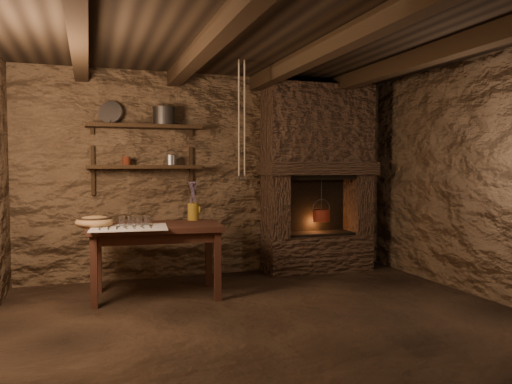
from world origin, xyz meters
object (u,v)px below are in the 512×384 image
object	(u,v)px
iron_stockpot	(164,117)
red_pot	(321,215)
wooden_bowl	(95,222)
work_table	(156,258)
stoneware_jug	(193,203)

from	to	relation	value
iron_stockpot	red_pot	xyz separation A→B (m)	(1.91, -0.12, -1.16)
wooden_bowl	red_pot	size ratio (longest dim) A/B	0.67
work_table	wooden_bowl	xyz separation A→B (m)	(-0.58, -0.01, 0.38)
stoneware_jug	work_table	bearing A→B (deg)	-143.14
stoneware_jug	red_pot	size ratio (longest dim) A/B	0.78
stoneware_jug	red_pot	xyz separation A→B (m)	(1.67, 0.30, -0.20)
work_table	iron_stockpot	size ratio (longest dim) A/B	5.44
stoneware_jug	iron_stockpot	bearing A→B (deg)	125.42
work_table	stoneware_jug	size ratio (longest dim) A/B	3.15
stoneware_jug	wooden_bowl	world-z (taller)	stoneware_jug
iron_stockpot	work_table	bearing A→B (deg)	-105.35
iron_stockpot	stoneware_jug	bearing A→B (deg)	-59.60
stoneware_jug	wooden_bowl	xyz separation A→B (m)	(-1.02, -0.28, -0.14)
work_table	stoneware_jug	bearing A→B (deg)	36.58
wooden_bowl	iron_stockpot	size ratio (longest dim) A/B	1.49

